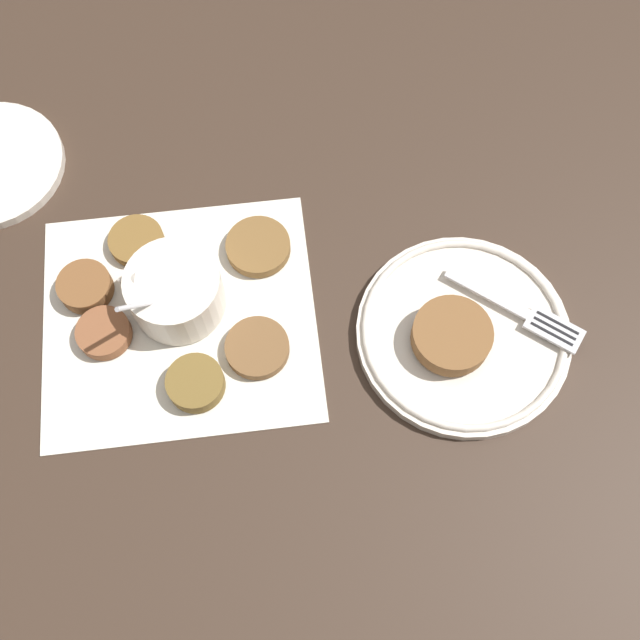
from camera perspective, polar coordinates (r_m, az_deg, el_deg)
name	(u,v)px	position (r m, az deg, el deg)	size (l,w,h in m)	color
ground_plane	(173,297)	(0.82, -11.12, 1.73)	(4.00, 4.00, 0.00)	#38281E
napkin	(179,317)	(0.80, -10.66, 0.19)	(0.33, 0.31, 0.00)	silver
sauce_bowl	(175,293)	(0.79, -10.96, 2.04)	(0.11, 0.11, 0.10)	silver
fritter_0	(104,333)	(0.80, -16.14, -0.95)	(0.06, 0.06, 0.02)	brown
fritter_1	(257,348)	(0.77, -4.81, -2.13)	(0.07, 0.07, 0.01)	brown
fritter_2	(196,383)	(0.76, -9.46, -4.77)	(0.06, 0.06, 0.02)	brown
fritter_3	(258,247)	(0.82, -4.73, 5.58)	(0.07, 0.07, 0.01)	brown
fritter_4	(137,241)	(0.84, -13.81, 5.87)	(0.06, 0.06, 0.01)	brown
fritter_5	(86,284)	(0.83, -17.41, 2.66)	(0.06, 0.06, 0.02)	brown
serving_plate	(463,333)	(0.79, 10.86, -0.99)	(0.22, 0.22, 0.02)	silver
fritter_on_plate	(452,336)	(0.76, 10.00, -1.18)	(0.08, 0.08, 0.02)	brown
fork	(527,315)	(0.80, 15.52, 0.38)	(0.15, 0.09, 0.00)	silver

